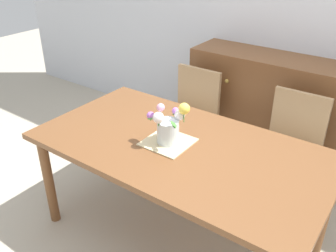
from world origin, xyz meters
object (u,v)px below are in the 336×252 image
(dining_table, at_px, (180,155))
(dresser, at_px, (266,109))
(chair_left, at_px, (191,112))
(chair_right, at_px, (291,143))
(flower_vase, at_px, (169,125))

(dining_table, bearing_deg, dresser, 87.89)
(chair_left, xyz_separation_m, dresser, (0.50, 0.49, -0.02))
(chair_right, height_order, dresser, dresser)
(chair_left, xyz_separation_m, chair_right, (0.90, 0.00, 0.00))
(chair_right, relative_size, dresser, 0.64)
(dining_table, distance_m, flower_vase, 0.22)
(chair_left, distance_m, dresser, 0.70)
(dining_table, distance_m, dresser, 1.34)
(flower_vase, bearing_deg, dining_table, 18.29)
(dining_table, distance_m, chair_right, 0.97)
(chair_left, relative_size, flower_vase, 3.38)
(chair_left, bearing_deg, dining_table, 118.06)
(dining_table, xyz_separation_m, flower_vase, (-0.07, -0.02, 0.20))
(dresser, bearing_deg, dining_table, -92.11)
(chair_left, relative_size, chair_right, 1.00)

